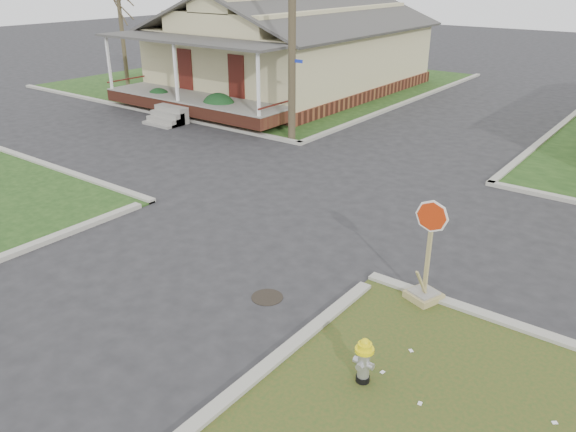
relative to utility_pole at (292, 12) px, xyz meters
The scene contains 11 objects.
ground 10.89m from the utility_pole, 64.74° to the right, with size 120.00×120.00×0.00m, color #262528.
verge_far_left 13.48m from the utility_pole, 134.04° to the left, with size 19.00×19.00×0.05m, color #1E3E16.
curbs 7.39m from the utility_pole, 42.88° to the right, with size 80.00×40.00×0.12m, color #A9A799, non-canonical shape.
manhole 12.29m from the utility_pole, 55.75° to the right, with size 0.64×0.64×0.01m, color black.
corner_house 9.99m from the utility_pole, 126.69° to the left, with size 10.10×15.50×5.30m.
utility_pole is the anchor object (origin of this frame).
tree_far_left 14.31m from the utility_pole, 167.34° to the left, with size 0.22×0.22×4.90m, color #433926.
fire_hydrant 14.56m from the utility_pole, 48.65° to the right, with size 0.30×0.30×0.81m.
stop_sign 12.48m from the utility_pole, 40.48° to the right, with size 0.60×0.59×2.12m.
hedge_left 8.96m from the utility_pole, behind, with size 1.33×1.09×1.02m, color #14381C.
hedge_right 5.88m from the utility_pole, behind, with size 1.51×1.23×1.15m, color #14381C.
Camera 1 is at (8.35, -7.94, 6.02)m, focal length 35.00 mm.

